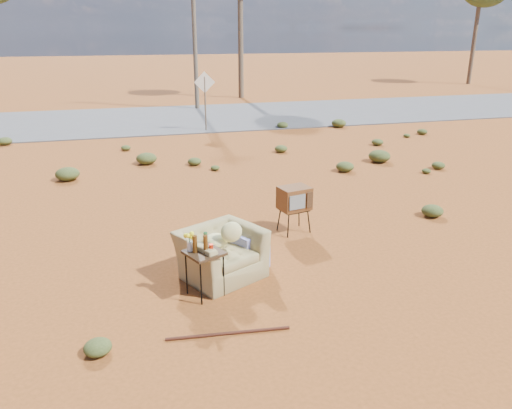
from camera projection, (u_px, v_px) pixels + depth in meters
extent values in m
plane|color=#974C1E|center=(240.00, 284.00, 7.58)|extent=(140.00, 140.00, 0.00)
cube|color=#565659|center=(160.00, 119.00, 21.23)|extent=(140.00, 7.00, 0.04)
imported|color=#948451|center=(221.00, 246.00, 7.66)|extent=(1.39, 1.21, 1.03)
ellipsoid|color=#DBD885|center=(216.00, 241.00, 7.63)|extent=(0.37, 0.37, 0.22)
ellipsoid|color=#DBD885|center=(231.00, 232.00, 7.46)|extent=(0.33, 0.16, 0.33)
cube|color=navy|center=(243.00, 247.00, 8.15)|extent=(0.78, 0.90, 0.60)
cube|color=black|center=(294.00, 210.00, 9.39)|extent=(0.56, 0.47, 0.03)
cylinder|color=black|center=(288.00, 226.00, 9.22)|extent=(0.03, 0.03, 0.45)
cylinder|color=black|center=(309.00, 222.00, 9.42)|extent=(0.03, 0.03, 0.45)
cylinder|color=black|center=(279.00, 220.00, 9.51)|extent=(0.03, 0.03, 0.45)
cylinder|color=black|center=(299.00, 216.00, 9.71)|extent=(0.03, 0.03, 0.45)
cube|color=brown|center=(294.00, 198.00, 9.32)|extent=(0.63, 0.54, 0.43)
cube|color=slate|center=(297.00, 202.00, 9.09)|extent=(0.33, 0.09, 0.27)
cube|color=#472D19|center=(310.00, 200.00, 9.21)|extent=(0.13, 0.05, 0.30)
cube|color=#3B2915|center=(204.00, 253.00, 7.06)|extent=(0.64, 0.64, 0.04)
cylinder|color=black|center=(201.00, 283.00, 6.91)|extent=(0.02, 0.02, 0.67)
cylinder|color=black|center=(224.00, 275.00, 7.14)|extent=(0.02, 0.02, 0.67)
cylinder|color=black|center=(186.00, 273.00, 7.20)|extent=(0.02, 0.02, 0.67)
cylinder|color=black|center=(209.00, 266.00, 7.42)|extent=(0.02, 0.02, 0.67)
cylinder|color=#4D2B0C|center=(195.00, 244.00, 6.97)|extent=(0.07, 0.07, 0.25)
cylinder|color=#4D2B0C|center=(206.00, 245.00, 6.94)|extent=(0.06, 0.06, 0.27)
cylinder|color=#255729|center=(206.00, 240.00, 7.14)|extent=(0.06, 0.06, 0.23)
cylinder|color=red|center=(211.00, 249.00, 6.99)|extent=(0.06, 0.06, 0.13)
cylinder|color=silver|center=(190.00, 247.00, 7.05)|extent=(0.08, 0.08, 0.13)
ellipsoid|color=#FAFA1A|center=(189.00, 236.00, 7.00)|extent=(0.15, 0.15, 0.12)
cylinder|color=#4A1D13|center=(228.00, 333.00, 6.32)|extent=(1.58, 0.19, 0.04)
cylinder|color=brown|center=(205.00, 104.00, 18.54)|extent=(0.06, 0.06, 2.00)
cube|color=silver|center=(205.00, 82.00, 18.27)|extent=(0.78, 0.04, 0.78)
cylinder|color=brown|center=(241.00, 32.00, 26.75)|extent=(0.28, 0.28, 7.00)
cylinder|color=brown|center=(475.00, 35.00, 33.70)|extent=(0.28, 0.28, 6.50)
cylinder|color=brown|center=(194.00, 20.00, 22.67)|extent=(0.20, 0.20, 8.00)
ellipsoid|color=#4A5425|center=(432.00, 211.00, 10.27)|extent=(0.44, 0.44, 0.24)
ellipsoid|color=#4A5425|center=(67.00, 174.00, 12.72)|extent=(0.60, 0.60, 0.33)
ellipsoid|color=#4A5425|center=(438.00, 165.00, 13.75)|extent=(0.36, 0.36, 0.20)
ellipsoid|color=#4A5425|center=(281.00, 149.00, 15.61)|extent=(0.40, 0.40, 0.22)
ellipsoid|color=#4A5425|center=(126.00, 148.00, 15.84)|extent=(0.30, 0.30, 0.17)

